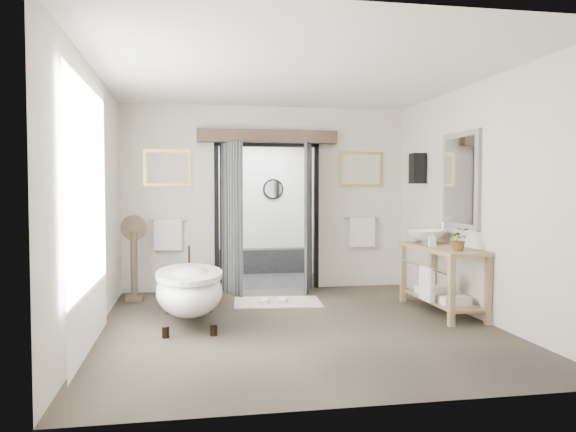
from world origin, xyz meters
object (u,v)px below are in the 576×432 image
at_px(rug, 277,302).
at_px(basin, 426,237).
at_px(clawfoot_tub, 189,289).
at_px(vanity, 440,273).

xyz_separation_m(rug, basin, (1.95, -0.59, 0.94)).
bearing_deg(basin, clawfoot_tub, 163.89).
bearing_deg(clawfoot_tub, rug, 40.65).
height_order(vanity, basin, basin).
height_order(rug, basin, basin).
xyz_separation_m(clawfoot_tub, vanity, (3.18, 0.05, 0.09)).
distance_m(clawfoot_tub, basin, 3.24).
bearing_deg(basin, rug, 138.88).
distance_m(vanity, rug, 2.26).
bearing_deg(rug, basin, -16.82).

